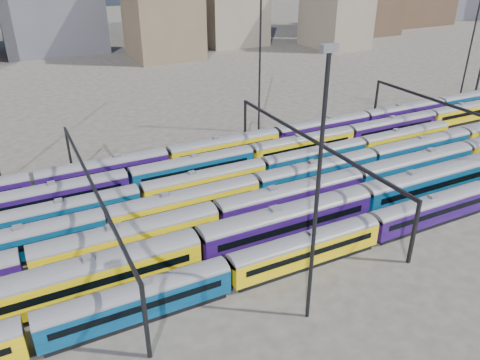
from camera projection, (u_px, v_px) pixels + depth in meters
name	position (u px, v px, depth m)	size (l,w,h in m)	color
ground	(247.00, 204.00, 64.57)	(500.00, 500.00, 0.00)	#3E3935
rake_0	(373.00, 225.00, 55.08)	(112.83, 2.75, 4.62)	black
rake_1	(287.00, 219.00, 55.32)	(159.07, 3.32, 5.61)	black
rake_2	(128.00, 237.00, 52.21)	(150.09, 3.13, 5.28)	black
rake_3	(256.00, 185.00, 63.93)	(121.24, 2.96, 4.98)	black
rake_4	(205.00, 180.00, 65.82)	(92.99, 2.73, 4.57)	black
rake_5	(251.00, 154.00, 73.80)	(116.86, 2.85, 4.79)	black
rake_6	(276.00, 136.00, 80.85)	(117.49, 2.87, 4.82)	black
gantry_1	(93.00, 191.00, 53.47)	(0.35, 40.35, 8.03)	black
gantry_2	(311.00, 146.00, 65.57)	(0.35, 40.35, 8.03)	black
gantry_3	(461.00, 115.00, 77.67)	(0.35, 40.35, 8.03)	black
mast_2	(318.00, 187.00, 38.75)	(1.40, 0.50, 25.60)	black
mast_3	(260.00, 58.00, 83.54)	(1.40, 0.50, 25.60)	black
mast_5	(472.00, 40.00, 100.52)	(1.40, 0.50, 25.60)	black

